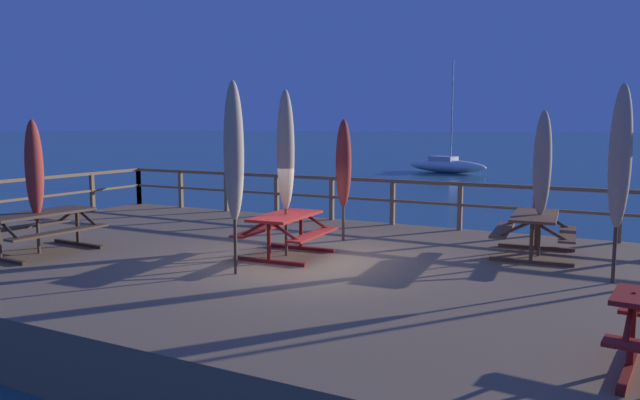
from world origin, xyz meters
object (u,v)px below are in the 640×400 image
Objects in this scene: patio_umbrella_tall_mid_left at (286,151)px; sailboat_distant at (447,165)px; patio_umbrella_tall_mid_right at (344,164)px; patio_umbrella_short_back at (620,158)px; patio_umbrella_short_mid at (234,152)px; patio_umbrella_tall_back_right at (34,169)px; picnic_table_front_right at (40,223)px; picnic_table_back_right at (535,226)px; picnic_table_mid_centre at (286,226)px; patio_umbrella_short_front at (542,164)px.

sailboat_distant is at bearing 101.02° from patio_umbrella_tall_mid_left.
patio_umbrella_short_back is at bearing -13.00° from patio_umbrella_tall_mid_right.
patio_umbrella_tall_back_right is at bearing -174.12° from patio_umbrella_short_mid.
picnic_table_front_right is 0.27× the size of sailboat_distant.
patio_umbrella_tall_mid_left is at bearing -78.98° from sailboat_distant.
patio_umbrella_tall_mid_left reaches higher than patio_umbrella_tall_back_right.
picnic_table_back_right is at bearing 4.30° from patio_umbrella_tall_mid_right.
picnic_table_back_right is 0.23× the size of sailboat_distant.
picnic_table_back_right is 0.59× the size of patio_umbrella_short_mid.
patio_umbrella_tall_back_right is 9.92m from patio_umbrella_short_back.
picnic_table_mid_centre and picnic_table_front_right have the same top height.
sailboat_distant reaches higher than picnic_table_front_right.
patio_umbrella_short_front is at bearing 27.92° from picnic_table_mid_centre.
picnic_table_back_right is 31.62m from sailboat_distant.
sailboat_distant reaches higher than patio_umbrella_short_mid.
picnic_table_front_right is 1.02m from patio_umbrella_tall_back_right.
picnic_table_mid_centre is at bearing 24.09° from picnic_table_front_right.
picnic_table_back_right is 0.69× the size of patio_umbrella_short_front.
patio_umbrella_short_front reaches higher than picnic_table_mid_centre.
patio_umbrella_tall_mid_right is 5.23m from patio_umbrella_short_back.
patio_umbrella_short_back is at bearing -49.36° from patio_umbrella_short_front.
patio_umbrella_tall_mid_left is 1.21× the size of patio_umbrella_tall_back_right.
patio_umbrella_short_mid reaches higher than picnic_table_back_right.
picnic_table_back_right is 0.60× the size of patio_umbrella_tall_mid_left.
picnic_table_front_right is 0.68× the size of patio_umbrella_short_back.
patio_umbrella_short_front reaches higher than picnic_table_front_right.
picnic_table_front_right is 0.77× the size of patio_umbrella_short_front.
patio_umbrella_tall_back_right is at bearing -164.66° from patio_umbrella_short_back.
patio_umbrella_tall_mid_left is (-4.02, -2.08, 1.36)m from picnic_table_back_right.
picnic_table_back_right is 0.73× the size of patio_umbrella_tall_mid_right.
patio_umbrella_tall_mid_left is 32.66m from sailboat_distant.
patio_umbrella_tall_back_right is (0.02, -0.07, 1.02)m from picnic_table_front_right.
patio_umbrella_short_mid is at bearing -138.01° from patio_umbrella_short_front.
patio_umbrella_short_front is 9.24m from patio_umbrella_tall_back_right.
picnic_table_back_right is 0.89× the size of picnic_table_front_right.
patio_umbrella_short_front is 1.99m from patio_umbrella_short_back.
patio_umbrella_tall_mid_left is 1.14× the size of patio_umbrella_short_front.
picnic_table_mid_centre is 4.61m from picnic_table_front_right.
patio_umbrella_tall_mid_left is 1.20× the size of patio_umbrella_tall_mid_right.
sailboat_distant reaches higher than picnic_table_back_right.
patio_umbrella_short_back reaches higher than patio_umbrella_tall_back_right.
patio_umbrella_short_back is (5.38, 0.62, -0.01)m from patio_umbrella_tall_mid_left.
patio_umbrella_tall_back_right is (-8.27, -4.12, -0.10)m from patio_umbrella_short_front.
patio_umbrella_short_back is (5.39, 2.19, -0.05)m from patio_umbrella_short_mid.
patio_umbrella_tall_mid_left reaches higher than patio_umbrella_tall_mid_right.
picnic_table_mid_centre is 0.57× the size of patio_umbrella_tall_mid_left.
sailboat_distant reaches higher than picnic_table_mid_centre.
patio_umbrella_short_front is at bearing 26.48° from patio_umbrella_tall_back_right.
sailboat_distant is at bearing 102.19° from patio_umbrella_tall_mid_right.
patio_umbrella_tall_mid_left is 1.85m from patio_umbrella_tall_mid_right.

